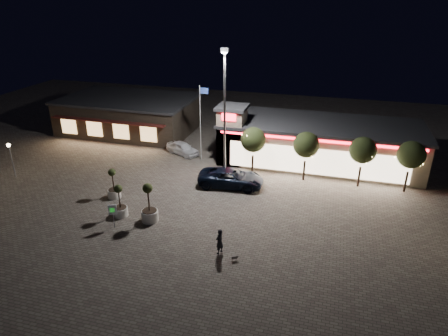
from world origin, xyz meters
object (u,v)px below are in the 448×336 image
(pickup_truck, at_px, (231,178))
(planter_mid, at_px, (120,206))
(pedestrian, at_px, (219,241))
(planter_left, at_px, (114,189))
(white_sedan, at_px, (183,148))
(valet_sign, at_px, (113,212))

(pickup_truck, relative_size, planter_mid, 2.16)
(pedestrian, relative_size, planter_left, 0.68)
(white_sedan, xyz_separation_m, pedestrian, (9.07, -16.39, 0.24))
(pedestrian, distance_m, valet_sign, 8.72)
(planter_left, xyz_separation_m, planter_mid, (2.10, -2.65, 0.00))
(valet_sign, bearing_deg, white_sedan, 91.50)
(pickup_truck, relative_size, valet_sign, 3.09)
(pedestrian, bearing_deg, planter_mid, -83.14)
(planter_left, bearing_deg, planter_mid, -51.64)
(planter_left, height_order, planter_mid, planter_mid)
(pickup_truck, distance_m, valet_sign, 11.49)
(white_sedan, height_order, planter_left, planter_left)
(white_sedan, bearing_deg, pedestrian, -124.67)
(pedestrian, distance_m, planter_left, 12.29)
(white_sedan, relative_size, valet_sign, 2.12)
(planter_left, bearing_deg, pedestrian, -25.29)
(pedestrian, xyz_separation_m, planter_mid, (-9.01, 2.60, -0.08))
(white_sedan, distance_m, planter_left, 11.33)
(pickup_truck, relative_size, pedestrian, 3.19)
(valet_sign, bearing_deg, pickup_truck, 53.91)
(pickup_truck, distance_m, planter_mid, 10.41)
(planter_left, bearing_deg, valet_sign, -60.50)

